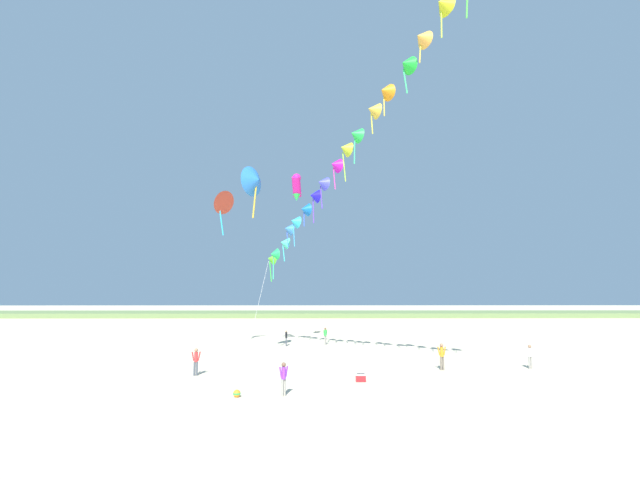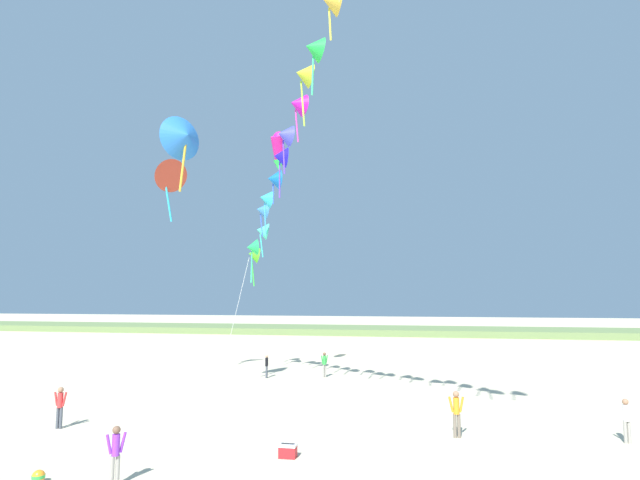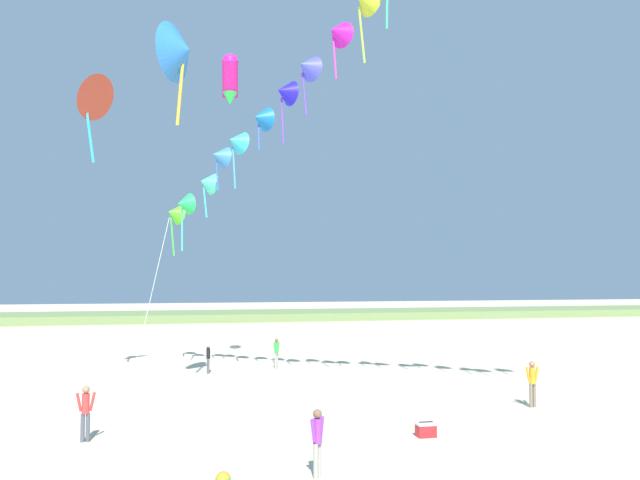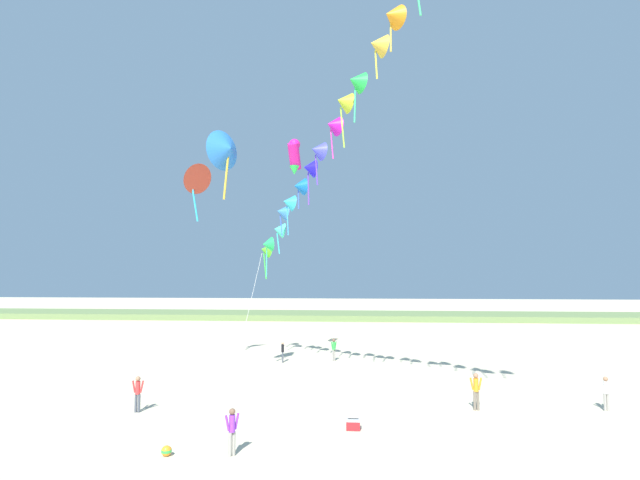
% 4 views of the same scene
% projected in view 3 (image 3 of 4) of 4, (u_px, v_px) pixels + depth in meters
% --- Properties ---
extents(dune_ridge, '(120.00, 9.72, 2.10)m').
position_uv_depth(dune_ridge, '(253.00, 325.00, 54.85)').
color(dune_ridge, beige).
rests_on(dune_ridge, ground).
extents(person_near_left, '(0.47, 0.45, 1.64)m').
position_uv_depth(person_near_left, '(317.00, 438.00, 16.35)').
color(person_near_left, gray).
rests_on(person_near_left, ground).
extents(person_near_right, '(0.57, 0.22, 1.64)m').
position_uv_depth(person_near_right, '(86.00, 409.00, 19.93)').
color(person_near_right, '#474C56').
rests_on(person_near_right, ground).
extents(person_mid_center, '(0.45, 0.46, 1.62)m').
position_uv_depth(person_mid_center, '(276.00, 351.00, 35.97)').
color(person_mid_center, gray).
rests_on(person_mid_center, ground).
extents(person_far_left, '(0.20, 0.53, 1.50)m').
position_uv_depth(person_far_left, '(208.00, 356.00, 34.17)').
color(person_far_left, '#474C56').
rests_on(person_far_left, ground).
extents(person_far_center, '(0.60, 0.23, 1.72)m').
position_uv_depth(person_far_center, '(532.00, 380.00, 25.27)').
color(person_far_center, '#726656').
rests_on(person_far_center, ground).
extents(kite_banner_string, '(16.21, 26.95, 23.46)m').
position_uv_depth(kite_banner_string, '(365.00, 1.00, 25.73)').
color(kite_banner_string, '#51DB22').
extents(large_kite_low_lead, '(1.96, 2.41, 4.05)m').
position_uv_depth(large_kite_low_lead, '(181.00, 51.00, 25.69)').
color(large_kite_low_lead, blue).
extents(large_kite_mid_trail, '(0.99, 1.69, 2.64)m').
position_uv_depth(large_kite_mid_trail, '(230.00, 77.00, 34.44)').
color(large_kite_mid_trail, '#EF198C').
extents(large_kite_high_solo, '(2.45, 2.56, 4.13)m').
position_uv_depth(large_kite_high_solo, '(90.00, 96.00, 30.28)').
color(large_kite_high_solo, '#C93D29').
extents(beach_cooler, '(0.58, 0.41, 0.46)m').
position_uv_depth(beach_cooler, '(426.00, 430.00, 20.53)').
color(beach_cooler, red).
rests_on(beach_cooler, ground).
extents(beach_ball, '(0.36, 0.36, 0.36)m').
position_uv_depth(beach_ball, '(223.00, 479.00, 15.58)').
color(beach_ball, orange).
rests_on(beach_ball, ground).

